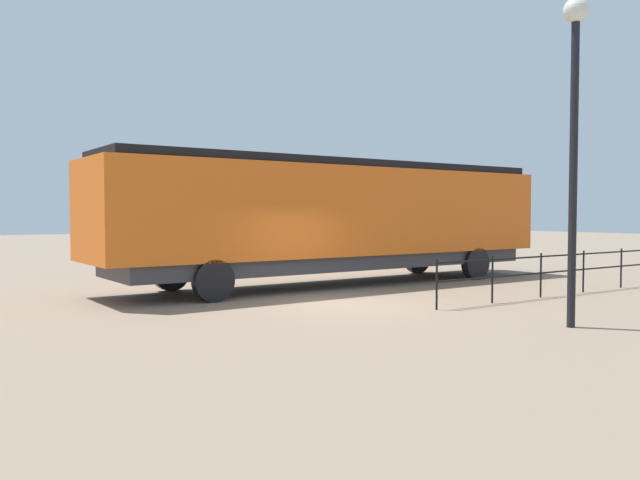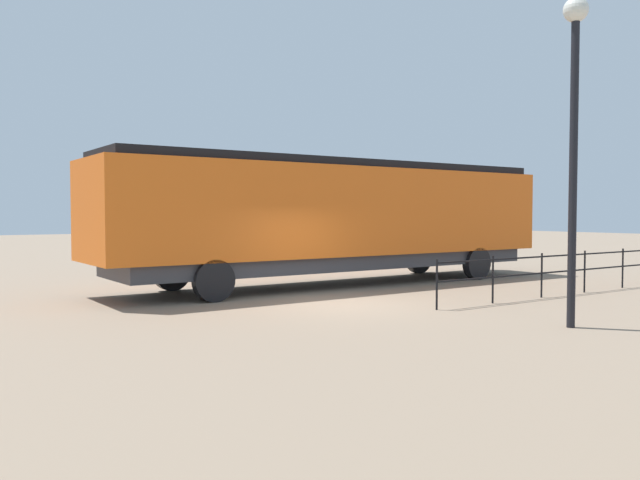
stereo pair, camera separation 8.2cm
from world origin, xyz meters
name	(u,v)px [view 2 (the right image)]	position (x,y,z in m)	size (l,w,h in m)	color
ground_plane	(338,304)	(0.00, 0.00, 0.00)	(120.00, 120.00, 0.00)	#84705B
locomotive	(349,215)	(-3.62, 3.09, 2.21)	(3.19, 15.41, 3.92)	orange
lamp_post	(574,105)	(5.26, 1.91, 4.42)	(0.49, 0.49, 6.50)	black
platform_fence	(585,265)	(2.06, 7.27, 0.78)	(0.05, 11.85, 1.20)	black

